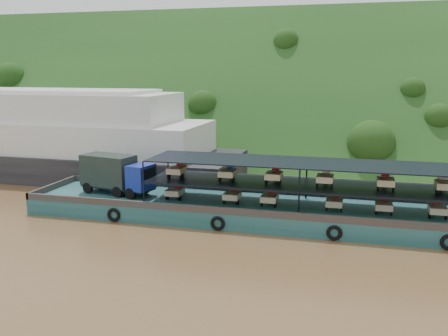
# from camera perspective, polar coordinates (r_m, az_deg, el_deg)

# --- Properties ---
(ground) EXTENTS (160.00, 160.00, 0.00)m
(ground) POSITION_cam_1_polar(r_m,az_deg,el_deg) (38.31, 1.74, -5.70)
(ground) COLOR brown
(ground) RESTS_ON ground
(hillside) EXTENTS (140.00, 39.60, 39.60)m
(hillside) POSITION_cam_1_polar(r_m,az_deg,el_deg) (73.03, 8.25, 2.35)
(hillside) COLOR #173513
(hillside) RESTS_ON ground
(cargo_barge) EXTENTS (35.00, 7.18, 4.54)m
(cargo_barge) POSITION_cam_1_polar(r_m,az_deg,el_deg) (37.96, 2.66, -4.17)
(cargo_barge) COLOR #144649
(cargo_barge) RESTS_ON ground
(passenger_ferry) EXTENTS (44.96, 11.71, 9.08)m
(passenger_ferry) POSITION_cam_1_polar(r_m,az_deg,el_deg) (57.73, -20.92, 3.32)
(passenger_ferry) COLOR black
(passenger_ferry) RESTS_ON ground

